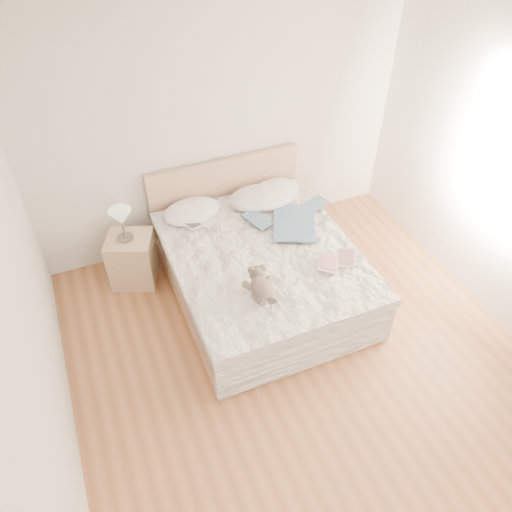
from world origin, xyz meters
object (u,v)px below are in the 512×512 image
(table_lamp, at_px, (121,218))
(childrens_book, at_px, (337,261))
(bed, at_px, (260,268))
(photo_book, at_px, (199,221))
(teddy_bear, at_px, (261,293))
(nightstand, at_px, (132,259))

(table_lamp, bearing_deg, childrens_book, -33.78)
(bed, bearing_deg, photo_book, 128.39)
(photo_book, bearing_deg, table_lamp, 150.88)
(childrens_book, bearing_deg, table_lamp, 178.04)
(table_lamp, distance_m, teddy_bear, 1.59)
(table_lamp, distance_m, photo_book, 0.76)
(photo_book, distance_m, childrens_book, 1.46)
(table_lamp, xyz_separation_m, childrens_book, (1.74, -1.16, -0.18))
(bed, height_order, nightstand, bed)
(nightstand, height_order, photo_book, photo_book)
(bed, distance_m, table_lamp, 1.44)
(bed, xyz_separation_m, teddy_bear, (-0.26, -0.63, 0.34))
(table_lamp, bearing_deg, photo_book, -8.46)
(table_lamp, relative_size, photo_book, 1.04)
(bed, xyz_separation_m, nightstand, (-1.16, 0.65, -0.03))
(teddy_bear, bearing_deg, childrens_book, 13.74)
(bed, distance_m, childrens_book, 0.82)
(nightstand, bearing_deg, table_lamp, 142.97)
(photo_book, height_order, teddy_bear, teddy_bear)
(childrens_book, xyz_separation_m, teddy_bear, (-0.82, -0.13, 0.02))
(photo_book, bearing_deg, nightstand, 151.68)
(bed, height_order, childrens_book, bed)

